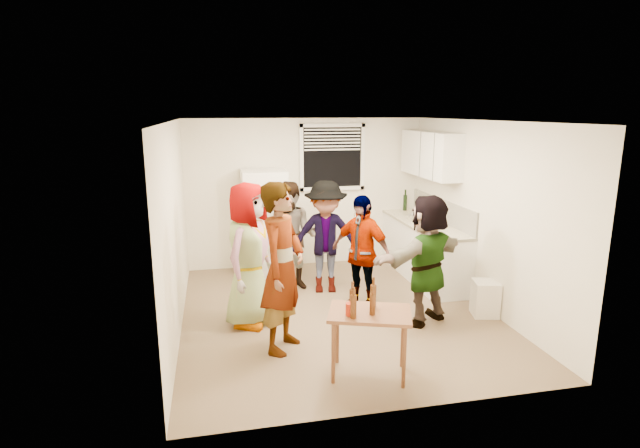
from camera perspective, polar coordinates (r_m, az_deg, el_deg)
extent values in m
cube|color=white|center=(8.12, -6.34, 0.16)|extent=(0.70, 0.70, 1.70)
cube|color=white|center=(8.15, 11.72, -3.04)|extent=(0.60, 2.20, 0.86)
cube|color=beige|center=(8.04, 11.87, 0.05)|extent=(0.64, 2.22, 0.04)
cube|color=beige|center=(8.11, 13.77, 1.52)|extent=(0.03, 2.20, 0.36)
cube|color=white|center=(8.11, 12.49, 7.80)|extent=(0.34, 1.60, 0.70)
cylinder|color=white|center=(7.85, 12.31, -0.12)|extent=(0.12, 0.12, 0.26)
cylinder|color=black|center=(8.93, 9.66, 1.55)|extent=(0.07, 0.07, 0.27)
cylinder|color=#47230C|center=(7.65, 12.34, -0.47)|extent=(0.06, 0.06, 0.23)
cylinder|color=#1221A4|center=(7.38, 12.74, -0.97)|extent=(0.10, 0.10, 0.13)
cube|color=gold|center=(8.31, 12.66, 1.13)|extent=(0.02, 0.19, 0.16)
cube|color=silver|center=(6.91, 18.37, -7.93)|extent=(0.38, 0.38, 0.46)
cylinder|color=#47230C|center=(4.97, 5.99, -10.25)|extent=(0.06, 0.06, 0.22)
cylinder|color=#9E1E09|center=(4.94, 3.47, -10.36)|extent=(0.09, 0.09, 0.12)
imported|color=gray|center=(6.49, -7.89, -11.13)|extent=(1.99, 1.69, 0.57)
imported|color=#141933|center=(5.84, -4.15, -13.91)|extent=(1.98, 1.58, 0.45)
imported|color=brown|center=(7.64, -3.18, -7.24)|extent=(1.37, 1.79, 0.61)
imported|color=#38383C|center=(7.50, 0.63, -7.62)|extent=(1.30, 1.79, 0.61)
imported|color=black|center=(6.93, 4.57, -9.43)|extent=(1.78, 1.69, 0.38)
imported|color=#EDA34F|center=(6.63, 11.78, -10.76)|extent=(2.10, 2.15, 0.48)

